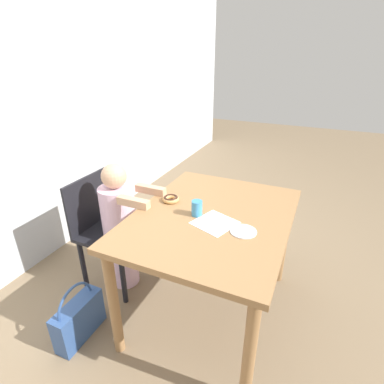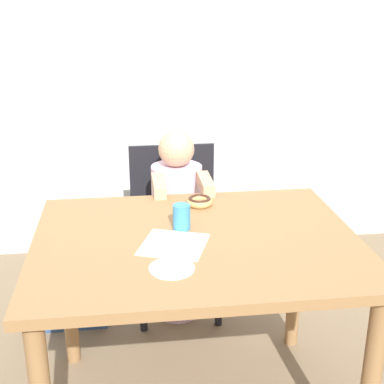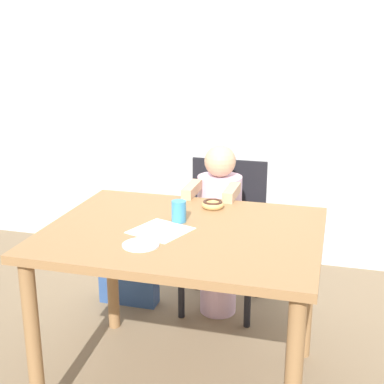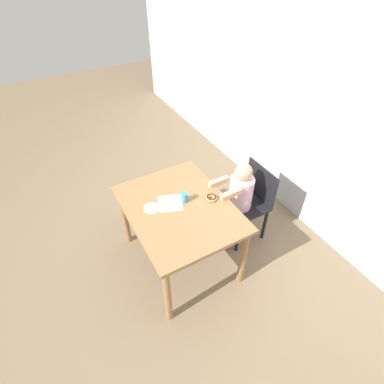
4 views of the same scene
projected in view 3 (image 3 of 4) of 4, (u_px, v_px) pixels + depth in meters
ground_plane at (184, 384)px, 2.40m from camera, size 12.00×12.00×0.00m
wall_back at (249, 75)px, 3.43m from camera, size 8.00×0.05×2.50m
dining_table at (183, 252)px, 2.21m from camera, size 1.12×0.87×0.74m
chair at (224, 231)px, 3.01m from camera, size 0.43×0.42×0.82m
child_figure at (220, 231)px, 2.89m from camera, size 0.25×0.43×0.95m
donut at (213, 204)px, 2.44m from camera, size 0.10×0.10×0.03m
napkin at (161, 230)px, 2.16m from camera, size 0.27×0.27×0.00m
handbag at (129, 280)px, 3.09m from camera, size 0.33×0.11×0.39m
cup at (179, 211)px, 2.25m from camera, size 0.06×0.06×0.09m
plate at (141, 245)px, 2.01m from camera, size 0.14×0.14×0.01m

